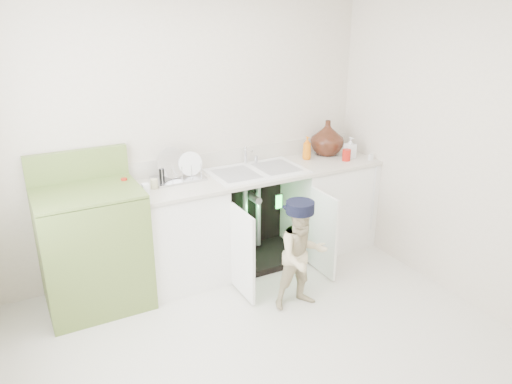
{
  "coord_description": "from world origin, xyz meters",
  "views": [
    {
      "loc": [
        -1.47,
        -2.56,
        2.32
      ],
      "look_at": [
        0.27,
        0.7,
        0.92
      ],
      "focal_mm": 35.0,
      "sensor_mm": 36.0,
      "label": 1
    }
  ],
  "objects": [
    {
      "name": "counter_run",
      "position": [
        0.58,
        1.21,
        0.48
      ],
      "size": [
        2.44,
        1.02,
        1.24
      ],
      "color": "white",
      "rests_on": "ground"
    },
    {
      "name": "room_shell",
      "position": [
        0.0,
        0.0,
        1.25
      ],
      "size": [
        6.0,
        5.5,
        1.26
      ],
      "color": "beige",
      "rests_on": "ground"
    },
    {
      "name": "ground",
      "position": [
        0.0,
        0.0,
        0.0
      ],
      "size": [
        3.5,
        3.5,
        0.0
      ],
      "primitive_type": "plane",
      "color": "beige",
      "rests_on": "ground"
    },
    {
      "name": "repair_worker",
      "position": [
        0.51,
        0.36,
        0.46
      ],
      "size": [
        0.47,
        0.7,
        0.91
      ],
      "rotation": [
        0.0,
        0.0,
        -0.11
      ],
      "color": "beige",
      "rests_on": "ground"
    },
    {
      "name": "avocado_stove",
      "position": [
        -0.94,
        1.18,
        0.51
      ],
      "size": [
        0.79,
        0.65,
        1.23
      ],
      "color": "olive",
      "rests_on": "ground"
    }
  ]
}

